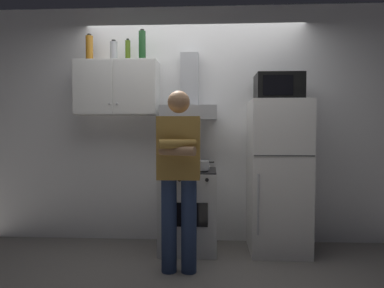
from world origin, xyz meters
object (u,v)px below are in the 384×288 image
microwave (278,87)px  bottle_wine_green (142,46)px  refrigerator (278,176)px  bottle_canister_steel (114,51)px  person_standing (179,173)px  cooking_pot (200,165)px  stove_oven (189,209)px  upper_cabinet (118,89)px  bottle_olive_oil (128,51)px  range_hood (189,102)px  bottle_liquor_amber (89,48)px

microwave → bottle_wine_green: size_ratio=1.41×
refrigerator → bottle_canister_steel: (-1.78, 0.11, 1.36)m
person_standing → cooking_pot: person_standing is taller
stove_oven → refrigerator: (0.95, 0.00, 0.37)m
upper_cabinet → bottle_olive_oil: bearing=22.5°
bottle_olive_oil → cooking_pot: bearing=-19.4°
bottle_olive_oil → bottle_canister_steel: bearing=-156.6°
stove_oven → upper_cabinet: bearing=171.1°
cooking_pot → refrigerator: bearing=8.3°
stove_oven → bottle_canister_steel: size_ratio=3.77×
range_hood → bottle_olive_oil: 0.90m
refrigerator → cooking_pot: (-0.82, -0.12, 0.12)m
refrigerator → bottle_liquor_amber: bottle_liquor_amber is taller
cooking_pot → stove_oven: bearing=137.5°
upper_cabinet → range_hood: 0.81m
upper_cabinet → refrigerator: (1.75, -0.12, -0.95)m
person_standing → bottle_olive_oil: size_ratio=6.34×
stove_oven → bottle_liquor_amber: (-1.10, 0.09, 1.76)m
upper_cabinet → microwave: size_ratio=1.88×
refrigerator → person_standing: size_ratio=0.98×
microwave → person_standing: microwave is taller
cooking_pot → bottle_canister_steel: bearing=166.7°
stove_oven → cooking_pot: size_ratio=3.08×
range_hood → bottle_olive_oil: (-0.69, 0.04, 0.58)m
refrigerator → microwave: bearing=90.9°
bottle_liquor_amber → microwave: bearing=-2.1°
stove_oven → microwave: 1.62m
upper_cabinet → person_standing: 1.35m
range_hood → person_standing: range_hood is taller
upper_cabinet → bottle_liquor_amber: (-0.30, -0.03, 0.44)m
stove_oven → refrigerator: 1.02m
bottle_wine_green → bottle_canister_steel: bearing=177.8°
range_hood → bottle_olive_oil: bearing=176.4°
range_hood → cooking_pot: bearing=-62.1°
refrigerator → upper_cabinet: bearing=175.9°
range_hood → bottle_canister_steel: size_ratio=3.24×
range_hood → person_standing: (-0.05, -0.73, -0.70)m
bottle_olive_oil → bottle_liquor_amber: bearing=-169.4°
person_standing → bottle_olive_oil: bearing=129.6°
person_standing → bottle_liquor_amber: (-1.05, 0.70, 1.29)m
cooking_pot → bottle_olive_oil: bearing=160.6°
upper_cabinet → refrigerator: size_ratio=0.56×
microwave → cooking_pot: 1.17m
range_hood → cooking_pot: size_ratio=2.64×
microwave → range_hood: bearing=173.5°
upper_cabinet → bottle_wine_green: bearing=-5.8°
stove_oven → bottle_canister_steel: (-0.83, 0.11, 1.73)m
person_standing → refrigerator: bearing=31.2°
upper_cabinet → refrigerator: bearing=-4.1°
range_hood → bottle_wine_green: 0.80m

